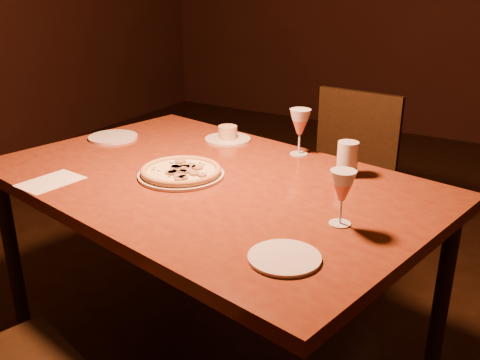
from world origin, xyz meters
The scene contains 11 objects.
floor centered at (0.00, 0.00, 0.00)m, with size 7.00×7.00×0.00m, color black.
dining_table centered at (-0.05, -0.29, 0.75)m, with size 1.70×1.27×0.82m.
chair_far centered at (0.07, 0.74, 0.52)m, with size 0.49×0.49×0.93m.
pizza_plate centered at (-0.14, -0.33, 0.84)m, with size 0.30×0.30×0.03m.
ramekin_saucer centered at (-0.23, 0.12, 0.84)m, with size 0.19×0.19×0.06m.
wine_glass_far centered at (0.11, 0.10, 0.91)m, with size 0.08×0.08×0.18m, color #CC6D55, non-canonical shape.
wine_glass_right centered at (0.47, -0.40, 0.90)m, with size 0.07×0.07×0.16m, color #CC6D55, non-canonical shape.
water_tumbler centered at (0.35, -0.02, 0.88)m, with size 0.07×0.07×0.12m, color silver.
side_plate_left centered at (-0.66, -0.11, 0.83)m, with size 0.21×0.21×0.01m, color silver.
side_plate_near centered at (0.43, -0.66, 0.83)m, with size 0.18×0.18×0.01m, color silver.
menu_card centered at (-0.49, -0.60, 0.82)m, with size 0.14×0.20×0.00m, color white.
Camera 1 is at (0.93, -1.71, 1.48)m, focal length 40.00 mm.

